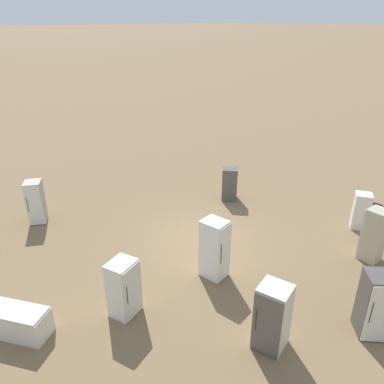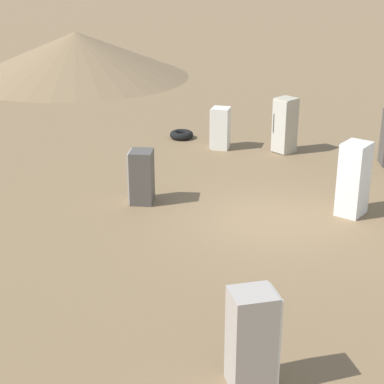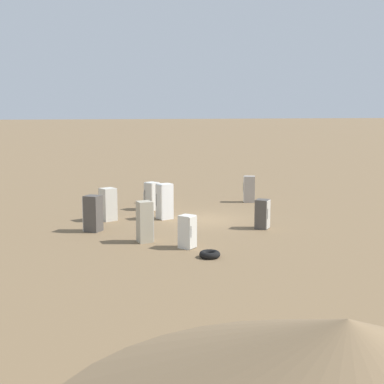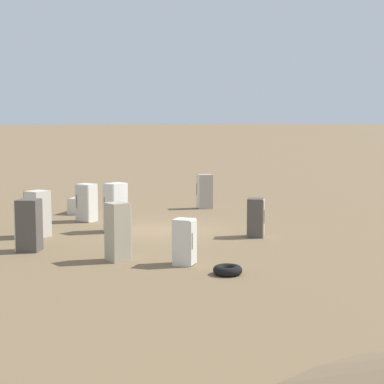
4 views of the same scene
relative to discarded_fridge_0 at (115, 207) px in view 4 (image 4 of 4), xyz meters
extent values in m
plane|color=brown|center=(-1.14, -1.96, -0.96)|extent=(1000.00, 1000.00, 0.00)
cube|color=white|center=(0.00, -0.02, 0.00)|extent=(0.74, 0.83, 1.92)
cube|color=silver|center=(-0.07, 0.36, 0.00)|extent=(0.59, 0.15, 1.84)
cylinder|color=#2D2D2D|center=(0.14, 0.43, 0.10)|extent=(0.02, 0.02, 0.67)
cube|color=silver|center=(2.98, -0.36, -0.14)|extent=(0.91, 0.83, 1.63)
cube|color=beige|center=(2.86, -0.06, -0.14)|extent=(0.68, 0.29, 1.56)
cylinder|color=#2D2D2D|center=(3.09, 0.06, -0.06)|extent=(0.02, 0.02, 0.57)
cube|color=#4C4742|center=(-1.46, 4.25, -0.08)|extent=(0.98, 0.98, 1.75)
cube|color=silver|center=(-1.20, 4.52, -0.08)|extent=(0.50, 0.49, 1.68)
cylinder|color=#2D2D2D|center=(-1.01, 4.38, 0.00)|extent=(0.02, 0.02, 0.61)
cube|color=#A89E93|center=(2.96, -6.98, -0.11)|extent=(0.86, 0.89, 1.69)
cube|color=silver|center=(3.14, -6.67, -0.11)|extent=(0.54, 0.32, 1.62)
cylinder|color=#2D2D2D|center=(3.34, -6.74, -0.03)|extent=(0.02, 0.02, 0.59)
cube|color=#B2A88E|center=(-4.57, 2.71, -0.04)|extent=(0.61, 0.60, 1.83)
cube|color=beige|center=(-4.57, 2.39, -0.04)|extent=(0.58, 0.04, 1.76)
cylinder|color=#2D2D2D|center=(-4.78, 2.36, 0.05)|extent=(0.02, 0.02, 0.64)
cube|color=#4C4742|center=(-4.23, -3.54, -0.23)|extent=(0.87, 0.87, 1.45)
cube|color=#BCB7AD|center=(-4.46, -3.75, -0.23)|extent=(0.45, 0.49, 1.40)
cylinder|color=#2D2D2D|center=(-4.64, -3.60, -0.16)|extent=(0.02, 0.02, 0.51)
cube|color=beige|center=(0.82, 2.89, -0.09)|extent=(0.87, 0.89, 1.74)
cube|color=#56514C|center=(1.18, 2.99, -0.09)|extent=(0.23, 0.68, 1.67)
cylinder|color=#2D2D2D|center=(1.27, 2.76, 0.00)|extent=(0.02, 0.02, 0.61)
cube|color=beige|center=(5.41, -1.41, -0.60)|extent=(1.47, 1.67, 0.71)
cube|color=beige|center=(5.41, -1.41, -0.23)|extent=(1.41, 1.61, 0.04)
cube|color=silver|center=(-6.27, 1.41, -0.25)|extent=(0.79, 0.80, 1.41)
cube|color=silver|center=(-6.53, 1.24, -0.25)|extent=(0.34, 0.49, 1.35)
cylinder|color=#2D2D2D|center=(-6.66, 1.39, -0.18)|extent=(0.02, 0.02, 0.49)
torus|color=black|center=(-8.05, 1.19, -0.83)|extent=(0.84, 0.84, 0.26)
camera|label=1|loc=(6.66, 6.87, 6.35)|focal=35.00mm
camera|label=2|loc=(8.59, -13.29, 5.67)|focal=60.00mm
camera|label=3|loc=(-26.54, 10.21, 4.69)|focal=50.00mm
camera|label=4|loc=(-21.50, 13.04, 3.44)|focal=60.00mm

